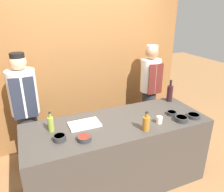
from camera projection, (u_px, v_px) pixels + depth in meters
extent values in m
plane|color=olive|center=(117.00, 181.00, 2.96)|extent=(14.00, 14.00, 0.00)
cube|color=brown|center=(85.00, 72.00, 3.60)|extent=(3.34, 0.18, 2.40)
cube|color=#3D3833|center=(117.00, 154.00, 2.79)|extent=(2.23, 0.84, 0.91)
cylinder|color=#2D2D2D|center=(84.00, 138.00, 2.26)|extent=(0.15, 0.15, 0.05)
cylinder|color=red|center=(84.00, 137.00, 2.25)|extent=(0.12, 0.12, 0.01)
cylinder|color=#2D2D2D|center=(193.00, 116.00, 2.73)|extent=(0.16, 0.16, 0.04)
cylinder|color=brown|center=(194.00, 115.00, 2.73)|extent=(0.13, 0.13, 0.01)
cylinder|color=#2D2D2D|center=(172.00, 113.00, 2.80)|extent=(0.13, 0.13, 0.04)
cylinder|color=orange|center=(172.00, 112.00, 2.80)|extent=(0.11, 0.11, 0.01)
cylinder|color=#2D2D2D|center=(181.00, 119.00, 2.64)|extent=(0.16, 0.16, 0.06)
cylinder|color=#703384|center=(182.00, 118.00, 2.63)|extent=(0.13, 0.13, 0.02)
cylinder|color=#2D2D2D|center=(60.00, 138.00, 2.25)|extent=(0.13, 0.13, 0.06)
cylinder|color=green|center=(59.00, 136.00, 2.25)|extent=(0.11, 0.11, 0.02)
cube|color=white|center=(84.00, 124.00, 2.56)|extent=(0.36, 0.23, 0.02)
cylinder|color=olive|center=(51.00, 124.00, 2.40)|extent=(0.06, 0.06, 0.17)
cylinder|color=olive|center=(50.00, 115.00, 2.36)|extent=(0.03, 0.03, 0.05)
cylinder|color=black|center=(49.00, 113.00, 2.35)|extent=(0.03, 0.03, 0.01)
cylinder|color=black|center=(170.00, 94.00, 3.18)|extent=(0.08, 0.08, 0.23)
cylinder|color=black|center=(171.00, 84.00, 3.12)|extent=(0.03, 0.03, 0.07)
cylinder|color=black|center=(171.00, 81.00, 3.10)|extent=(0.04, 0.04, 0.02)
cylinder|color=#9E661E|center=(146.00, 124.00, 2.42)|extent=(0.08, 0.08, 0.16)
cylinder|color=#9E661E|center=(147.00, 115.00, 2.38)|extent=(0.03, 0.03, 0.05)
cylinder|color=black|center=(147.00, 112.00, 2.37)|extent=(0.04, 0.04, 0.01)
cylinder|color=silver|center=(159.00, 120.00, 2.59)|extent=(0.07, 0.07, 0.08)
cylinder|color=#28282D|center=(30.00, 138.00, 3.17)|extent=(0.27, 0.27, 0.84)
cylinder|color=silver|center=(23.00, 92.00, 2.90)|extent=(0.37, 0.37, 0.60)
cube|color=#232838|center=(24.00, 99.00, 2.76)|extent=(0.30, 0.02, 0.55)
sphere|color=tan|center=(18.00, 62.00, 2.75)|extent=(0.21, 0.21, 0.21)
cylinder|color=black|center=(17.00, 56.00, 2.72)|extent=(0.18, 0.18, 0.07)
cylinder|color=#28282D|center=(148.00, 113.00, 3.89)|extent=(0.23, 0.23, 0.87)
cylinder|color=white|center=(150.00, 75.00, 3.63)|extent=(0.33, 0.33, 0.54)
cube|color=#561E19|center=(156.00, 79.00, 3.50)|extent=(0.26, 0.02, 0.50)
sphere|color=#9E704C|center=(152.00, 53.00, 3.49)|extent=(0.21, 0.21, 0.21)
cylinder|color=white|center=(152.00, 48.00, 3.46)|extent=(0.18, 0.18, 0.07)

